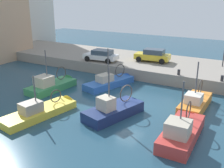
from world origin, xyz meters
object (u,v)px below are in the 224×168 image
Objects in this scene: fishing_boat_orange at (196,105)px; fishing_boat_navy at (117,114)px; fishing_boat_red at (182,135)px; parked_car_white at (101,55)px; fishing_boat_blue at (112,84)px; parked_car_yellow at (153,55)px; mooring_bollard_south at (222,78)px; mooring_bollard_mid at (179,72)px; fishing_boat_yellow at (44,113)px; fishing_boat_green at (54,87)px.

fishing_boat_navy is at bearing 133.69° from fishing_boat_orange.
fishing_boat_navy is at bearing 81.75° from fishing_boat_red.
parked_car_white is (5.38, 12.47, 1.78)m from fishing_boat_orange.
fishing_boat_blue reaches higher than parked_car_yellow.
mooring_bollard_south is at bearing -4.69° from fishing_boat_red.
mooring_bollard_south is 4.00m from mooring_bollard_mid.
mooring_bollard_mid is (9.59, 3.21, 1.33)m from fishing_boat_red.
fishing_boat_yellow is (-1.93, 10.09, -0.04)m from fishing_boat_red.
parked_car_white is at bearing 83.31° from mooring_bollard_mid.
fishing_boat_orange is 5.25m from mooring_bollard_mid.
mooring_bollard_south is at bearing -90.00° from mooring_bollard_mid.
parked_car_yellow reaches higher than mooring_bollard_south.
fishing_boat_orange is at bearing -113.34° from parked_car_white.
parked_car_white is (12.66, 2.82, 1.79)m from fishing_boat_yellow.
fishing_boat_navy is 10.78m from mooring_bollard_south.
fishing_boat_green is at bearing 100.79° from fishing_boat_orange.
parked_car_yellow is at bearing -9.37° from fishing_boat_yellow.
fishing_boat_navy is at bearing -146.78° from fishing_boat_blue.
parked_car_yellow is at bearing -28.69° from fishing_boat_green.
mooring_bollard_mid is at bearing -63.11° from fishing_boat_blue.
fishing_boat_blue is at bearing 81.63° from fishing_boat_orange.
fishing_boat_green is 8.05m from parked_car_white.
fishing_boat_yellow is at bearing 173.26° from fishing_boat_blue.
fishing_boat_red is at bearing -129.74° from parked_car_white.
fishing_boat_green is 1.41× the size of parked_car_white.
fishing_boat_green is at bearing 34.21° from fishing_boat_yellow.
parked_car_white is at bearing 12.54° from fishing_boat_yellow.
parked_car_white is at bearing -3.35° from fishing_boat_green.
fishing_boat_navy is 6.64m from fishing_boat_orange.
mooring_bollard_south is 1.00× the size of mooring_bollard_mid.
fishing_boat_navy is 0.86× the size of fishing_boat_yellow.
fishing_boat_yellow is at bearing -167.46° from parked_car_white.
fishing_boat_red is 0.91× the size of fishing_boat_blue.
mooring_bollard_south is (2.97, -9.86, 1.37)m from fishing_boat_blue.
fishing_boat_orange is (7.28, -9.65, 0.01)m from fishing_boat_yellow.
fishing_boat_red is at bearing -175.35° from fishing_boat_orange.
fishing_boat_red is 10.20m from mooring_bollard_mid.
fishing_boat_green is 1.40× the size of parked_car_yellow.
fishing_boat_green reaches higher than mooring_bollard_south.
parked_car_yellow is 1.01× the size of parked_car_white.
fishing_boat_blue is at bearing 53.90° from fishing_boat_red.
parked_car_white is 13.74m from mooring_bollard_south.
fishing_boat_navy is at bearing 167.08° from mooring_bollard_mid.
fishing_boat_green is at bearing 131.06° from fishing_boat_blue.
fishing_boat_blue is 5.89m from parked_car_white.
fishing_boat_blue reaches higher than parked_car_white.
fishing_boat_orange is (5.35, 0.43, -0.03)m from fishing_boat_red.
fishing_boat_orange is at bearing 4.65° from fishing_boat_red.
fishing_boat_yellow is 1.23× the size of fishing_boat_orange.
fishing_boat_orange is 4.62m from mooring_bollard_south.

